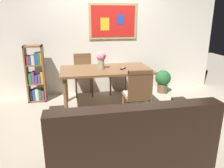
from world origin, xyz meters
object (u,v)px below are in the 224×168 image
bookshelf (36,75)px  flower_vase (101,59)px  leather_couch (129,140)px  potted_ivy (163,80)px  dining_chair_near_right (138,92)px  tv_remote (123,68)px  dining_table (106,73)px  dining_chair_far_right (116,69)px  dining_chair_far_left (83,71)px

bookshelf → flower_vase: bookshelf is taller
leather_couch → potted_ivy: size_ratio=3.26×
dining_chair_near_right → tv_remote: 0.75m
leather_couch → tv_remote: leather_couch is taller
dining_table → potted_ivy: 1.55m
dining_chair_far_right → bookshelf: (-1.71, -0.25, 0.00)m
dining_chair_far_left → potted_ivy: dining_chair_far_left is taller
dining_chair_far_right → tv_remote: 0.92m
dining_table → bookshelf: 1.46m
leather_couch → flower_vase: 1.92m
dining_table → flower_vase: 0.29m
dining_chair_far_left → leather_couch: (0.34, -2.58, -0.23)m
dining_chair_far_right → flower_vase: size_ratio=2.83×
tv_remote → dining_chair_near_right: bearing=-84.6°
potted_ivy → flower_vase: size_ratio=1.72×
dining_chair_far_right → dining_chair_far_left: same height
leather_couch → potted_ivy: bearing=58.3°
dining_table → bookshelf: bookshelf is taller
flower_vase → tv_remote: size_ratio=2.23×
dining_chair_far_right → tv_remote: size_ratio=6.29×
dining_chair_near_right → dining_table: bearing=115.3°
tv_remote → potted_ivy: bearing=29.7°
leather_couch → bookshelf: bearing=118.8°
leather_couch → flower_vase: size_ratio=5.59×
dining_table → leather_couch: 1.84m
dining_chair_far_left → bookshelf: size_ratio=0.79×
dining_chair_near_right → potted_ivy: (1.03, 1.34, -0.24)m
dining_chair_far_left → bookshelf: bearing=-167.2°
dining_chair_far_right → bookshelf: bookshelf is taller
dining_table → tv_remote: size_ratio=11.63×
dining_chair_far_left → flower_vase: flower_vase is taller
dining_chair_far_right → dining_chair_far_left: bearing=-177.7°
bookshelf → tv_remote: (1.65, -0.64, 0.22)m
potted_ivy → dining_chair_far_right: bearing=165.6°
dining_table → flower_vase: bearing=170.7°
dining_chair_near_right → potted_ivy: dining_chair_near_right is taller
dining_chair_far_right → flower_vase: 1.00m
bookshelf → tv_remote: size_ratio=7.93×
dining_chair_far_left → flower_vase: 0.92m
dining_chair_far_left → potted_ivy: bearing=-7.6°
dining_chair_far_right → tv_remote: (-0.05, -0.89, 0.22)m
leather_couch → dining_chair_near_right: bearing=67.4°
leather_couch → dining_table: bearing=88.7°
bookshelf → flower_vase: (1.26, -0.55, 0.40)m
leather_couch → flower_vase: bearing=91.3°
dining_chair_far_right → dining_chair_near_right: bearing=-89.5°
dining_chair_far_left → tv_remote: 1.13m
dining_table → tv_remote: (0.31, -0.08, 0.10)m
leather_couch → tv_remote: (0.35, 1.72, 0.45)m
bookshelf → tv_remote: bookshelf is taller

